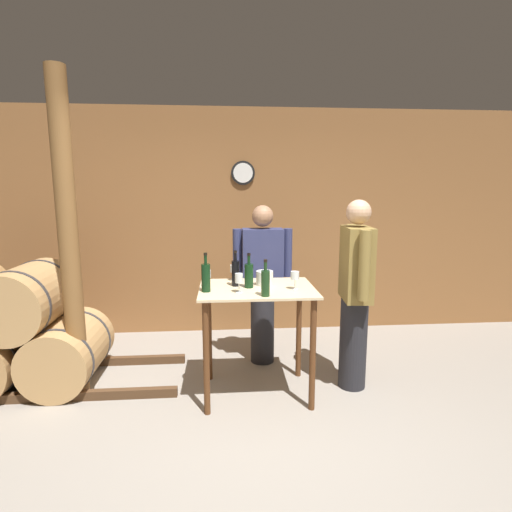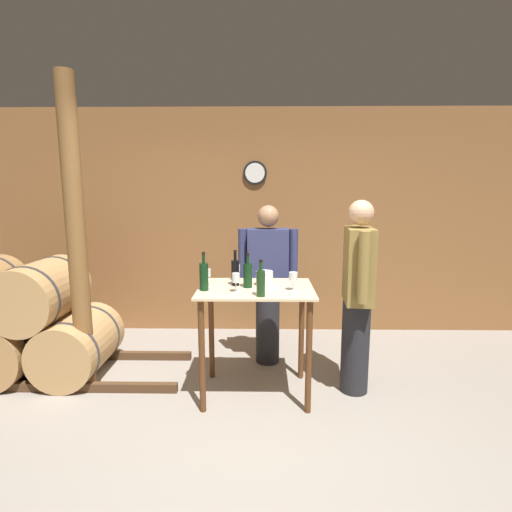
{
  "view_description": "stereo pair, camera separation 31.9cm",
  "coord_description": "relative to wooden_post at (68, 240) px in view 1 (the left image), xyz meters",
  "views": [
    {
      "loc": [
        -0.25,
        -2.41,
        1.76
      ],
      "look_at": [
        0.02,
        0.91,
        1.2
      ],
      "focal_mm": 28.0,
      "sensor_mm": 36.0,
      "label": 1
    },
    {
      "loc": [
        0.07,
        -2.42,
        1.76
      ],
      "look_at": [
        0.02,
        0.91,
        1.2
      ],
      "focal_mm": 28.0,
      "sensor_mm": 36.0,
      "label": 2
    }
  ],
  "objects": [
    {
      "name": "wooden_post",
      "position": [
        0.0,
        0.0,
        0.0
      ],
      "size": [
        0.16,
        0.16,
        2.7
      ],
      "color": "brown",
      "rests_on": "ground_plane"
    },
    {
      "name": "wine_bottle_center",
      "position": [
        1.47,
        -0.12,
        -0.29
      ],
      "size": [
        0.07,
        0.07,
        0.29
      ],
      "color": "black",
      "rests_on": "tasting_table"
    },
    {
      "name": "tasting_table",
      "position": [
        1.54,
        -0.12,
        -0.61
      ],
      "size": [
        0.96,
        0.71,
        0.95
      ],
      "color": "beige",
      "rests_on": "ground_plane"
    },
    {
      "name": "wine_glass_near_right",
      "position": [
        1.38,
        -0.27,
        -0.29
      ],
      "size": [
        0.06,
        0.06,
        0.16
      ],
      "color": "silver",
      "rests_on": "tasting_table"
    },
    {
      "name": "wine_glass_near_left",
      "position": [
        1.12,
        -0.06,
        -0.3
      ],
      "size": [
        0.06,
        0.06,
        0.14
      ],
      "color": "silver",
      "rests_on": "tasting_table"
    },
    {
      "name": "wine_bottle_far_left",
      "position": [
        1.12,
        -0.22,
        -0.28
      ],
      "size": [
        0.07,
        0.07,
        0.32
      ],
      "color": "black",
      "rests_on": "tasting_table"
    },
    {
      "name": "wine_bottle_left",
      "position": [
        1.36,
        -0.05,
        -0.28
      ],
      "size": [
        0.07,
        0.07,
        0.3
      ],
      "color": "black",
      "rests_on": "tasting_table"
    },
    {
      "name": "ground_plane",
      "position": [
        1.52,
        -0.93,
        -1.35
      ],
      "size": [
        14.0,
        14.0,
        0.0
      ],
      "primitive_type": "plane",
      "color": "gray"
    },
    {
      "name": "wine_bottle_right",
      "position": [
        1.58,
        -0.4,
        -0.29
      ],
      "size": [
        0.07,
        0.07,
        0.29
      ],
      "color": "#193819",
      "rests_on": "tasting_table"
    },
    {
      "name": "back_wall",
      "position": [
        1.52,
        1.5,
        0.0
      ],
      "size": [
        8.4,
        0.08,
        2.7
      ],
      "color": "brown",
      "rests_on": "ground_plane"
    },
    {
      "name": "person_visitor_with_scarf",
      "position": [
        2.4,
        -0.06,
        -0.47
      ],
      "size": [
        0.25,
        0.59,
        1.67
      ],
      "color": "#232328",
      "rests_on": "ground_plane"
    },
    {
      "name": "ice_bucket",
      "position": [
        1.61,
        -0.04,
        -0.34
      ],
      "size": [
        0.15,
        0.15,
        0.12
      ],
      "color": "white",
      "rests_on": "tasting_table"
    },
    {
      "name": "wine_glass_far_side",
      "position": [
        1.84,
        -0.21,
        -0.29
      ],
      "size": [
        0.07,
        0.07,
        0.15
      ],
      "color": "silver",
      "rests_on": "tasting_table"
    },
    {
      "name": "wine_glass_near_center",
      "position": [
        1.36,
        0.15,
        -0.3
      ],
      "size": [
        0.07,
        0.07,
        0.14
      ],
      "color": "silver",
      "rests_on": "tasting_table"
    },
    {
      "name": "person_host",
      "position": [
        1.65,
        0.53,
        -0.51
      ],
      "size": [
        0.59,
        0.24,
        1.6
      ],
      "color": "#232328",
      "rests_on": "ground_plane"
    }
  ]
}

